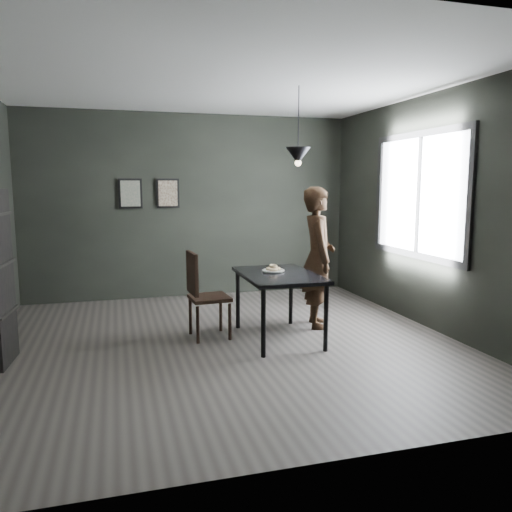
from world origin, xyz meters
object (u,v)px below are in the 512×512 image
object	(u,v)px
cafe_table	(279,280)
woman	(318,257)
white_plate	(273,271)
pendant_lamp	(298,156)
wood_chair	(202,289)

from	to	relation	value
cafe_table	woman	bearing A→B (deg)	31.27
white_plate	pendant_lamp	bearing A→B (deg)	-6.37
cafe_table	woman	xyz separation A→B (m)	(0.63, 0.38, 0.18)
cafe_table	wood_chair	world-z (taller)	wood_chair
wood_chair	woman	bearing A→B (deg)	0.17
white_plate	wood_chair	xyz separation A→B (m)	(-0.80, 0.14, -0.19)
woman	pendant_lamp	size ratio (longest dim) A/B	1.97
woman	pendant_lamp	distance (m)	1.29
white_plate	pendant_lamp	distance (m)	1.32
pendant_lamp	cafe_table	bearing A→B (deg)	-158.20
wood_chair	pendant_lamp	size ratio (longest dim) A/B	1.14
cafe_table	white_plate	size ratio (longest dim) A/B	5.22
white_plate	wood_chair	bearing A→B (deg)	170.27
white_plate	cafe_table	bearing A→B (deg)	-80.11
cafe_table	white_plate	world-z (taller)	white_plate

